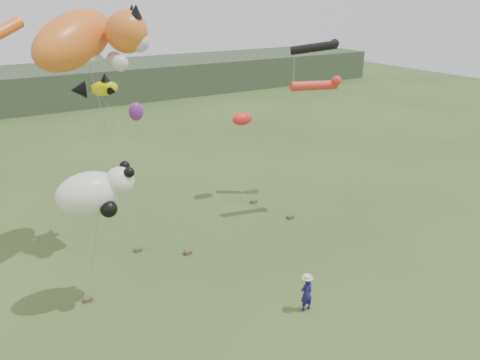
{
  "coord_description": "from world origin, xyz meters",
  "views": [
    {
      "loc": [
        -9.79,
        -14.1,
        11.83
      ],
      "look_at": [
        0.63,
        3.0,
        3.96
      ],
      "focal_mm": 35.0,
      "sensor_mm": 36.0,
      "label": 1
    }
  ],
  "objects": [
    {
      "name": "misc_kites",
      "position": [
        2.21,
        10.72,
        5.18
      ],
      "size": [
        6.42,
        4.23,
        1.31
      ],
      "color": "red",
      "rests_on": "ground"
    },
    {
      "name": "festival_attendant",
      "position": [
        0.65,
        -2.07,
        0.76
      ],
      "size": [
        0.56,
        0.37,
        1.53
      ],
      "primitive_type": "imported",
      "rotation": [
        0.0,
        0.0,
        3.14
      ],
      "color": "#1B1654",
      "rests_on": "ground"
    },
    {
      "name": "panda_kite",
      "position": [
        -6.0,
        2.76,
        4.9
      ],
      "size": [
        2.95,
        1.91,
        1.84
      ],
      "color": "white",
      "rests_on": "ground"
    },
    {
      "name": "sandbag_anchors",
      "position": [
        -0.4,
        5.26,
        0.09
      ],
      "size": [
        12.26,
        5.04,
        0.18
      ],
      "color": "brown",
      "rests_on": "ground"
    },
    {
      "name": "ground",
      "position": [
        0.0,
        0.0,
        0.0
      ],
      "size": [
        120.0,
        120.0,
        0.0
      ],
      "primitive_type": "plane",
      "color": "#385123",
      "rests_on": "ground"
    },
    {
      "name": "cat_kite",
      "position": [
        -4.59,
        7.11,
        10.14
      ],
      "size": [
        6.46,
        5.0,
        3.39
      ],
      "color": "orange",
      "rests_on": "ground"
    },
    {
      "name": "tube_kites",
      "position": [
        7.72,
        6.31,
        8.29
      ],
      "size": [
        4.72,
        4.09,
        2.4
      ],
      "color": "black",
      "rests_on": "ground"
    },
    {
      "name": "headland",
      "position": [
        -3.11,
        44.69,
        1.92
      ],
      "size": [
        90.0,
        13.0,
        4.0
      ],
      "color": "#2D3D28",
      "rests_on": "ground"
    },
    {
      "name": "fish_kite",
      "position": [
        -4.2,
        8.18,
        7.82
      ],
      "size": [
        2.2,
        1.47,
        1.12
      ],
      "color": "#E1E505",
      "rests_on": "ground"
    }
  ]
}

